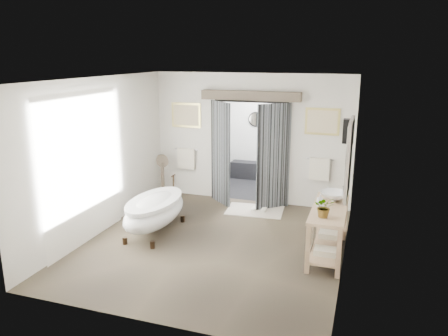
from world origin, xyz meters
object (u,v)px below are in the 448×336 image
Objects in this scene: rug at (255,210)px; basin at (334,196)px; vanity at (327,227)px; clawfoot_tub at (155,210)px.

basin is at bearing -37.80° from rug.
vanity reaches higher than rug.
clawfoot_tub reaches higher than rug.
basin is (1.73, -1.34, 0.92)m from rug.
basin is at bearing 81.10° from vanity.
clawfoot_tub is 1.55× the size of rug.
vanity is (3.17, 0.03, 0.06)m from clawfoot_tub.
rug is (1.50, 1.74, -0.44)m from clawfoot_tub.
clawfoot_tub is 3.95× the size of basin.
clawfoot_tub is at bearing -130.69° from rug.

